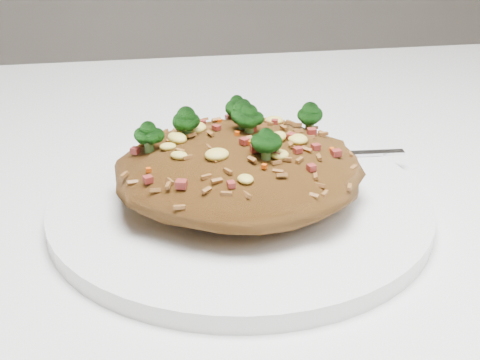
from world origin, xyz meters
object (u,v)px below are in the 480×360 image
fork (322,155)px  fried_rice (240,160)px  dining_table (341,270)px  plate (240,205)px

fork → fried_rice: bearing=-139.2°
dining_table → fried_rice: size_ratio=6.43×
fried_rice → fork: fried_rice is taller
plate → fork: bearing=37.5°
plate → fork: 0.10m
fried_rice → dining_table: bearing=21.5°
plate → fork: size_ratio=1.79×
dining_table → plate: 0.15m
dining_table → fried_rice: (-0.10, -0.04, 0.14)m
dining_table → fork: 0.11m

